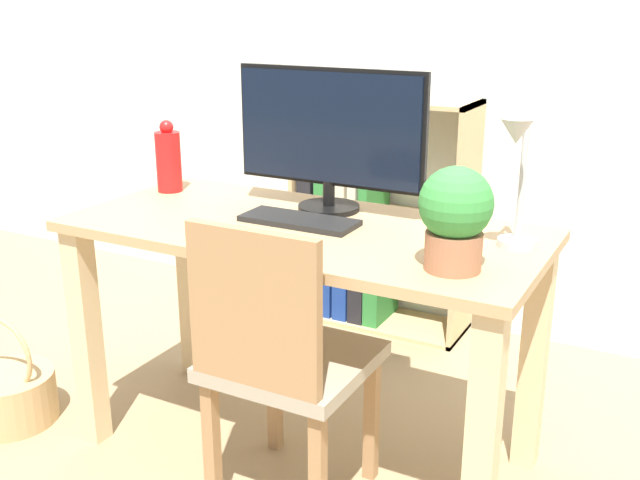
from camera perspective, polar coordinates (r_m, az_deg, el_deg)
The scene contains 11 objects.
ground_plane at distance 2.42m, azimuth -1.16°, elevation -15.58°, with size 10.00×10.00×0.00m, color #997F5B.
wall_back at distance 3.09m, azimuth 9.83°, elevation 17.05°, with size 8.00×0.05×2.60m.
desk at distance 2.15m, azimuth -1.26°, elevation -2.50°, with size 1.34×0.63×0.73m.
monitor at distance 2.21m, azimuth 0.72°, elevation 8.19°, with size 0.60×0.19×0.42m.
keyboard at distance 2.12m, azimuth -1.60°, elevation 1.49°, with size 0.34×0.13×0.02m.
vase at distance 2.51m, azimuth -11.47°, elevation 6.02°, with size 0.08×0.08×0.24m.
desk_lamp at distance 1.88m, azimuth 14.82°, elevation 5.05°, with size 0.10×0.19×0.34m.
potted_plant at distance 1.75m, azimuth 10.27°, elevation 1.87°, with size 0.17×0.17×0.25m.
chair at distance 1.97m, azimuth -3.00°, elevation -8.88°, with size 0.40×0.40×0.83m.
bookshelf at distance 3.17m, azimuth 2.85°, elevation 1.30°, with size 0.74×0.28×0.96m.
basket at distance 2.72m, azimuth -22.60°, elevation -10.79°, with size 0.30×0.30×0.37m.
Camera 1 is at (0.99, -1.75, 1.34)m, focal length 42.00 mm.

